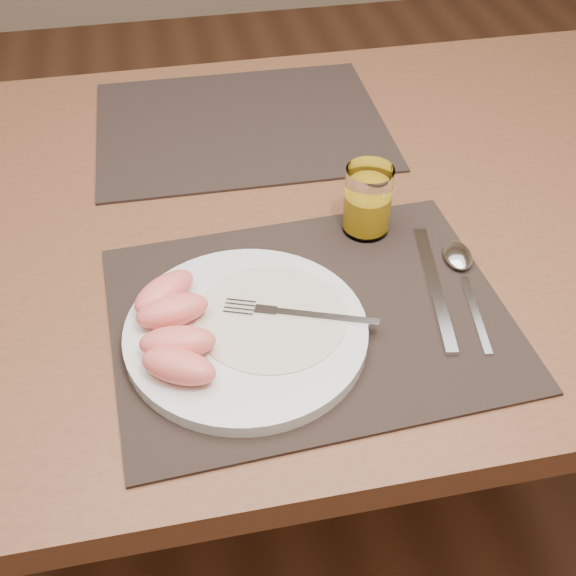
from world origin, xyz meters
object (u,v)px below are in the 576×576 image
(table, at_px, (281,252))
(placemat_far, at_px, (241,125))
(knife, at_px, (437,297))
(juice_glass, at_px, (368,203))
(placemat_near, at_px, (310,316))
(plate, at_px, (246,332))
(fork, at_px, (287,313))
(spoon, at_px, (460,263))

(table, xyz_separation_m, placemat_far, (-0.02, 0.22, 0.09))
(placemat_far, distance_m, knife, 0.47)
(knife, height_order, juice_glass, juice_glass)
(placemat_near, relative_size, knife, 2.05)
(plate, relative_size, juice_glass, 2.93)
(table, distance_m, juice_glass, 0.18)
(juice_glass, bearing_deg, placemat_far, 111.95)
(plate, height_order, juice_glass, juice_glass)
(fork, relative_size, juice_glass, 1.84)
(spoon, distance_m, juice_glass, 0.14)
(plate, height_order, fork, fork)
(plate, bearing_deg, placemat_far, 82.12)
(spoon, bearing_deg, knife, -134.03)
(placemat_near, xyz_separation_m, spoon, (0.20, 0.05, 0.01))
(placemat_far, xyz_separation_m, knife, (0.17, -0.44, 0.00))
(spoon, bearing_deg, table, 137.78)
(table, height_order, plate, plate)
(placemat_far, bearing_deg, spoon, -61.54)
(placemat_far, relative_size, spoon, 2.34)
(table, xyz_separation_m, knife, (0.15, -0.22, 0.09))
(plate, relative_size, spoon, 1.41)
(table, xyz_separation_m, plate, (-0.09, -0.24, 0.10))
(table, relative_size, placemat_far, 3.11)
(placemat_near, relative_size, plate, 1.67)
(plate, xyz_separation_m, spoon, (0.28, 0.07, -0.00))
(plate, distance_m, knife, 0.23)
(placemat_far, bearing_deg, juice_glass, -68.05)
(table, height_order, juice_glass, juice_glass)
(table, bearing_deg, fork, -99.11)
(knife, relative_size, juice_glass, 2.38)
(placemat_near, height_order, plate, plate)
(spoon, bearing_deg, plate, -166.62)
(placemat_near, distance_m, juice_glass, 0.18)
(table, distance_m, spoon, 0.28)
(plate, bearing_deg, knife, 4.27)
(fork, bearing_deg, juice_glass, 48.19)
(table, xyz_separation_m, juice_glass, (0.10, -0.08, 0.13))
(juice_glass, bearing_deg, spoon, -45.82)
(plate, relative_size, knife, 1.23)
(placemat_far, relative_size, fork, 2.65)
(plate, bearing_deg, table, 70.48)
(placemat_near, xyz_separation_m, placemat_far, (-0.01, 0.44, 0.00))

